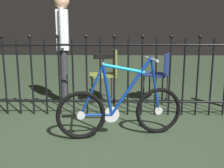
# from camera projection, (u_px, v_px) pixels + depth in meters

# --- Properties ---
(ground_plane) EXTENTS (20.00, 20.00, 0.00)m
(ground_plane) POSITION_uv_depth(u_px,v_px,m) (103.00, 134.00, 3.05)
(ground_plane) COLOR #303F2B
(iron_fence) EXTENTS (4.44, 0.07, 1.18)m
(iron_fence) POSITION_uv_depth(u_px,v_px,m) (100.00, 73.00, 3.65)
(iron_fence) COLOR black
(iron_fence) RESTS_ON ground
(bicycle) EXTENTS (1.42, 0.45, 0.94)m
(bicycle) POSITION_uv_depth(u_px,v_px,m) (121.00, 108.00, 2.94)
(bicycle) COLOR black
(bicycle) RESTS_ON ground
(chair_navy) EXTENTS (0.53, 0.53, 0.82)m
(chair_navy) POSITION_uv_depth(u_px,v_px,m) (161.00, 72.00, 4.35)
(chair_navy) COLOR black
(chair_navy) RESTS_ON ground
(chair_olive) EXTENTS (0.49, 0.49, 0.87)m
(chair_olive) POSITION_uv_depth(u_px,v_px,m) (108.00, 70.00, 4.41)
(chair_olive) COLOR black
(chair_olive) RESTS_ON ground
(person_visitor) EXTENTS (0.24, 0.47, 1.75)m
(person_visitor) POSITION_uv_depth(u_px,v_px,m) (63.00, 39.00, 4.16)
(person_visitor) COLOR #2D2D33
(person_visitor) RESTS_ON ground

